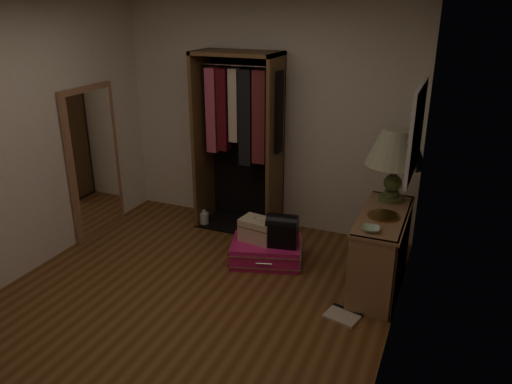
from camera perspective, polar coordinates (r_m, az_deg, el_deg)
ground at (r=4.63m, az=-8.17°, el=-12.74°), size 4.00×4.00×0.00m
room_walls at (r=4.00m, az=-8.03°, el=5.49°), size 3.52×4.02×2.60m
console_bookshelf at (r=4.85m, az=14.11°, el=-6.18°), size 0.42×1.12×0.75m
open_wardrobe at (r=5.68m, az=-1.69°, el=7.36°), size 1.00×0.50×2.05m
floor_mirror at (r=5.93m, az=-17.99°, el=3.29°), size 0.06×0.80×1.70m
pink_suitcase at (r=5.23m, az=1.17°, el=-6.80°), size 0.85×0.72×0.22m
train_case at (r=5.16m, az=0.18°, el=-4.32°), size 0.39×0.29×0.26m
black_bag at (r=5.05m, az=3.01°, el=-4.28°), size 0.34×0.25×0.34m
table_lamp at (r=4.85m, az=15.73°, el=4.76°), size 0.68×0.68×0.70m
brass_tray at (r=4.61m, az=14.38°, el=-2.65°), size 0.37×0.37×0.02m
ceramic_bowl at (r=4.30m, az=13.01°, el=-4.15°), size 0.17×0.17×0.04m
white_jug at (r=6.09m, az=-5.94°, el=-3.03°), size 0.14×0.14×0.19m
floor_book at (r=4.51m, az=9.97°, el=-13.66°), size 0.33×0.29×0.03m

